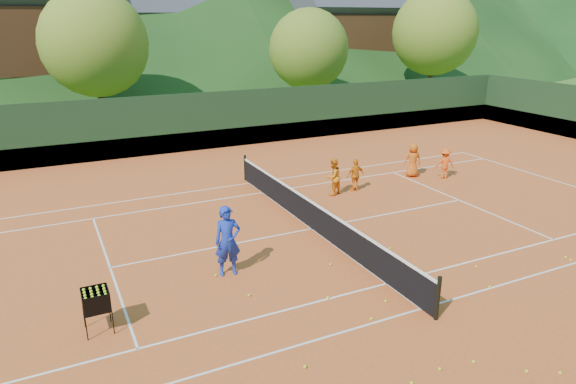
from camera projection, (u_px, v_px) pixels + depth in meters
name	position (u px, v px, depth m)	size (l,w,h in m)	color
ground	(312.00, 229.00, 16.94)	(400.00, 400.00, 0.00)	#32541A
clay_court	(312.00, 229.00, 16.94)	(40.00, 24.00, 0.02)	#BD4C1E
coach	(228.00, 241.00, 13.64)	(0.71, 0.46, 1.94)	#192FA8
student_a	(333.00, 177.00, 19.96)	(0.72, 0.56, 1.47)	orange
student_b	(355.00, 175.00, 20.47)	(0.77, 0.32, 1.31)	orange
student_c	(413.00, 160.00, 22.31)	(0.72, 0.47, 1.48)	#CD5512
student_d	(445.00, 163.00, 22.07)	(0.86, 0.49, 1.33)	#F25215
tennis_ball_0	(560.00, 373.00, 9.99)	(0.07, 0.07, 0.07)	#C5F228
tennis_ball_2	(390.00, 248.00, 15.40)	(0.07, 0.07, 0.07)	#C5F228
tennis_ball_3	(490.00, 287.00, 13.20)	(0.07, 0.07, 0.07)	#C5F228
tennis_ball_5	(527.00, 371.00, 10.04)	(0.07, 0.07, 0.07)	#C5F228
tennis_ball_6	(571.00, 260.00, 14.66)	(0.07, 0.07, 0.07)	#C5F228
tennis_ball_7	(328.00, 298.00, 12.69)	(0.07, 0.07, 0.07)	#C5F228
tennis_ball_8	(412.00, 383.00, 9.72)	(0.07, 0.07, 0.07)	#C5F228
tennis_ball_11	(305.00, 367.00, 10.17)	(0.07, 0.07, 0.07)	#C5F228
tennis_ball_12	(440.00, 369.00, 10.11)	(0.07, 0.07, 0.07)	#C5F228
tennis_ball_13	(474.00, 362.00, 10.32)	(0.07, 0.07, 0.07)	#C5F228
tennis_ball_15	(476.00, 267.00, 14.26)	(0.07, 0.07, 0.07)	#C5F228
tennis_ball_16	(249.00, 295.00, 12.79)	(0.07, 0.07, 0.07)	#C5F228
tennis_ball_17	(216.00, 275.00, 13.79)	(0.07, 0.07, 0.07)	#C5F228
tennis_ball_18	(566.00, 257.00, 14.84)	(0.07, 0.07, 0.07)	#C5F228
tennis_ball_19	(386.00, 301.00, 12.53)	(0.07, 0.07, 0.07)	#C5F228
tennis_ball_20	(371.00, 319.00, 11.80)	(0.07, 0.07, 0.07)	#C5F228
tennis_ball_21	(330.00, 264.00, 14.40)	(0.07, 0.07, 0.07)	#C5F228
court_lines	(312.00, 229.00, 16.93)	(23.83, 11.03, 0.00)	white
tennis_net	(312.00, 215.00, 16.77)	(0.10, 12.07, 1.10)	black
perimeter_fence	(313.00, 193.00, 16.53)	(40.40, 24.24, 3.00)	black
ball_hopper	(96.00, 301.00, 11.18)	(0.57, 0.57, 1.00)	black
chalet_mid	(193.00, 37.00, 46.77)	(12.65, 8.82, 11.45)	beige
chalet_right	(347.00, 33.00, 49.08)	(11.50, 8.82, 11.91)	beige
tree_b	(95.00, 43.00, 30.64)	(6.40, 6.40, 8.40)	#3D2718
tree_c	(309.00, 49.00, 35.80)	(5.60, 5.60, 7.35)	#3D2718
tree_d	(434.00, 32.00, 41.31)	(6.80, 6.80, 8.93)	#42281A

